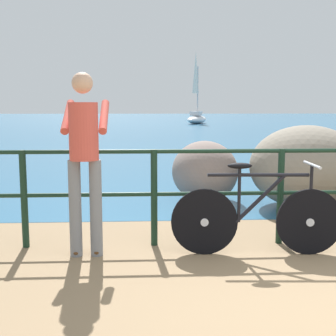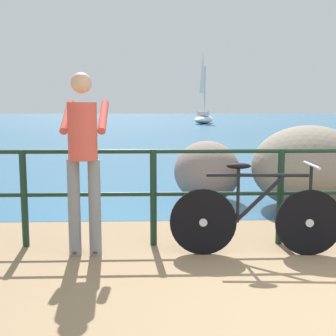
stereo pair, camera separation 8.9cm
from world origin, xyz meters
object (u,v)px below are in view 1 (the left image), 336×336
bicycle (258,216)px  sailboat (197,116)px  person_at_railing (84,155)px  breakwater_boulder_main (306,167)px  breakwater_boulder_left (205,171)px

bicycle → sailboat: size_ratio=0.28×
person_at_railing → sailboat: 34.59m
sailboat → breakwater_boulder_main: bearing=-163.6°
breakwater_boulder_main → sailboat: bearing=86.1°
bicycle → person_at_railing: 1.79m
person_at_railing → breakwater_boulder_main: person_at_railing is taller
person_at_railing → sailboat: (5.09, 34.21, -0.28)m
breakwater_boulder_main → sailboat: (2.17, 32.25, 0.11)m
breakwater_boulder_left → sailboat: 31.97m
bicycle → breakwater_boulder_main: bearing=62.0°
breakwater_boulder_left → sailboat: (3.58, 31.76, 0.24)m
bicycle → sailboat: sailboat is taller
breakwater_boulder_left → bicycle: bearing=-85.8°
breakwater_boulder_left → sailboat: size_ratio=0.20×
bicycle → breakwater_boulder_main: (1.23, 2.04, 0.21)m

